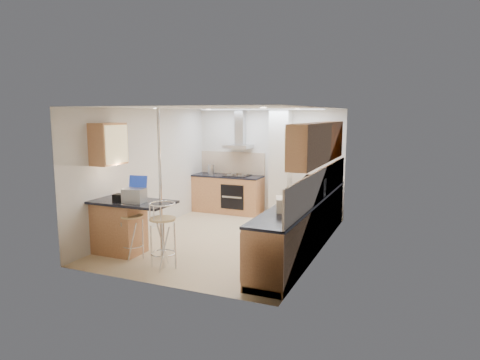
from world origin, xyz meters
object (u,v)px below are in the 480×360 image
at_px(bar_stool_end, 163,235).
at_px(bread_bin, 286,204).
at_px(laptop, 134,195).
at_px(bar_stool_near, 132,230).
at_px(microwave, 315,186).

relative_size(bar_stool_end, bread_bin, 2.70).
height_order(laptop, bar_stool_end, laptop).
xyz_separation_m(bar_stool_near, bar_stool_end, (0.74, -0.21, 0.05)).
height_order(laptop, bread_bin, laptop).
bearing_deg(bar_stool_end, microwave, -32.16).
height_order(microwave, bar_stool_end, microwave).
bearing_deg(laptop, microwave, 29.88).
relative_size(microwave, bar_stool_near, 0.63).
relative_size(laptop, bread_bin, 0.88).
bearing_deg(microwave, bar_stool_near, 120.43).
bearing_deg(bar_stool_near, laptop, 70.31).
bearing_deg(laptop, bread_bin, 3.44).
bearing_deg(bar_stool_near, bar_stool_end, -4.54).
bearing_deg(bar_stool_end, bar_stool_near, 81.85).
distance_m(bar_stool_near, bar_stool_end, 0.77).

